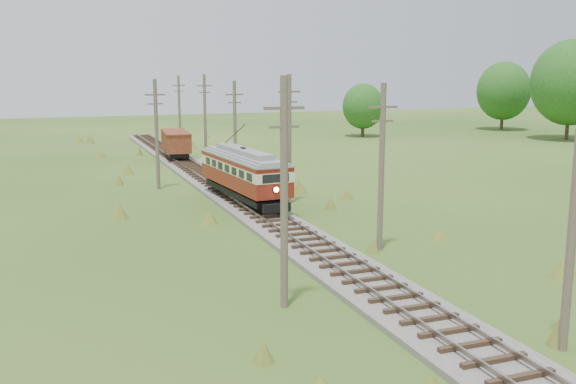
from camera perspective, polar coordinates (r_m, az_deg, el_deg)
name	(u,v)px	position (r m, az deg, el deg)	size (l,w,h in m)	color
railbed_main	(234,196)	(47.09, -4.83, -0.36)	(3.60, 96.00, 0.57)	#605B54
streetcar	(243,171)	(44.34, -3.98, 1.92)	(3.45, 11.33, 5.13)	black
gondola	(176,142)	(68.11, -9.94, 4.38)	(3.12, 7.77, 2.52)	black
gravel_pile	(213,156)	(66.83, -6.70, 3.19)	(3.42, 3.63, 1.24)	gray
utility_pole_r_1	(573,221)	(22.51, 24.01, -2.41)	(0.30, 0.30, 8.80)	brown
utility_pole_r_2	(382,166)	(32.94, 8.32, 2.31)	(1.60, 0.30, 8.60)	brown
utility_pole_r_3	(289,138)	(44.62, 0.12, 4.83)	(1.60, 0.30, 9.00)	brown
utility_pole_r_4	(235,128)	(56.88, -4.74, 5.73)	(1.60, 0.30, 8.40)	brown
utility_pole_r_5	(205,115)	(69.52, -7.39, 6.77)	(1.60, 0.30, 8.90)	brown
utility_pole_r_6	(179,110)	(82.17, -9.64, 7.21)	(1.60, 0.30, 8.70)	brown
utility_pole_l_a	(284,192)	(24.42, -0.34, 0.02)	(1.60, 0.30, 9.00)	brown
utility_pole_l_b	(157,133)	(51.36, -11.60, 5.15)	(1.60, 0.30, 8.60)	brown
tree_right_4	(571,83)	(95.50, 23.83, 8.89)	(10.50, 10.50, 13.53)	#38281C
tree_right_5	(504,91)	(108.84, 18.62, 8.51)	(8.40, 8.40, 10.82)	#38281C
tree_mid_b	(363,106)	(92.95, 6.69, 7.58)	(5.88, 5.88, 7.57)	#38281C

